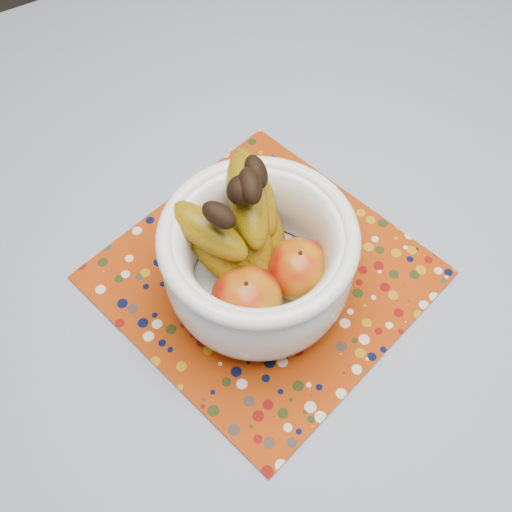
# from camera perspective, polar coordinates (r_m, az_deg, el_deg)

# --- Properties ---
(table) EXTENTS (1.20, 1.20, 0.75)m
(table) POSITION_cam_1_polar(r_m,az_deg,el_deg) (0.94, 1.61, 0.33)
(table) COLOR brown
(table) RESTS_ON ground
(tablecloth) EXTENTS (1.32, 1.32, 0.01)m
(tablecloth) POSITION_cam_1_polar(r_m,az_deg,el_deg) (0.87, 1.74, 3.17)
(tablecloth) COLOR slate
(tablecloth) RESTS_ON table
(placemat) EXTENTS (0.47, 0.47, 0.00)m
(placemat) POSITION_cam_1_polar(r_m,az_deg,el_deg) (0.81, 0.72, -1.83)
(placemat) COLOR #973008
(placemat) RESTS_ON tablecloth
(fruit_bowl) EXTENTS (0.24, 0.26, 0.20)m
(fruit_bowl) POSITION_cam_1_polar(r_m,az_deg,el_deg) (0.73, -0.24, 0.49)
(fruit_bowl) COLOR white
(fruit_bowl) RESTS_ON placemat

